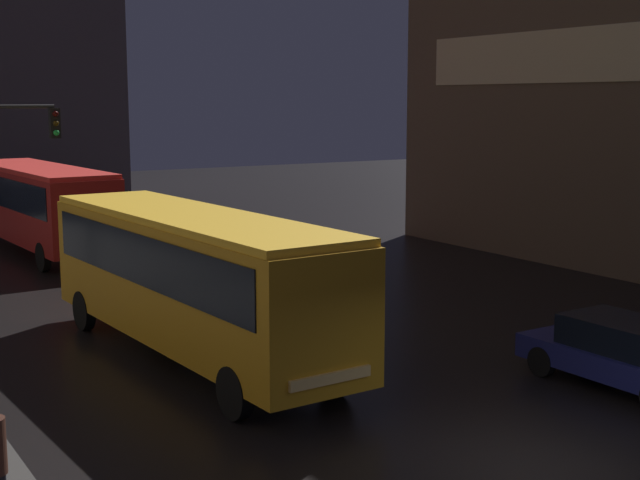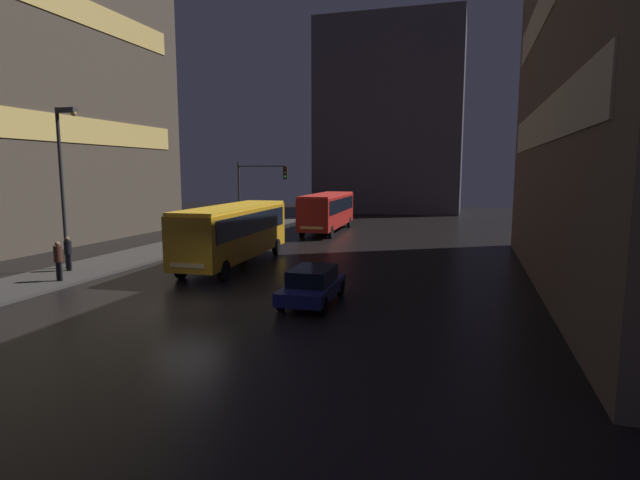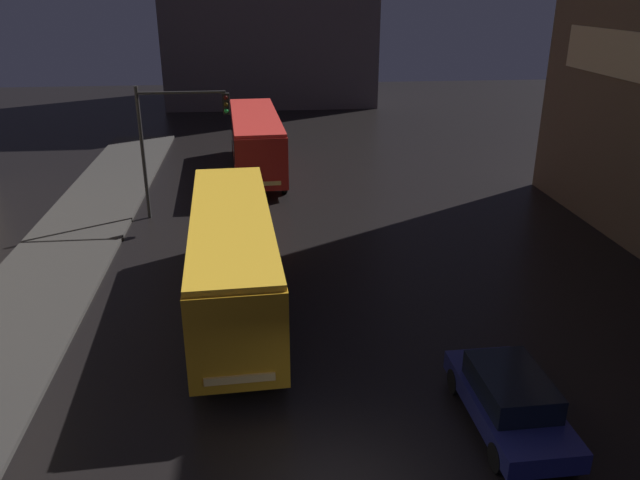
# 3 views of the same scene
# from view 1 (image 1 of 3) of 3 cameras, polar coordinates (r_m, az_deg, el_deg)

# --- Properties ---
(ground_plane) EXTENTS (120.00, 120.00, 0.00)m
(ground_plane) POSITION_cam_1_polar(r_m,az_deg,el_deg) (15.05, 13.67, -13.84)
(ground_plane) COLOR black
(bus_near) EXTENTS (2.97, 10.73, 3.31)m
(bus_near) POSITION_cam_1_polar(r_m,az_deg,el_deg) (19.94, -8.18, -1.91)
(bus_near) COLOR orange
(bus_near) RESTS_ON ground
(bus_far) EXTENTS (3.06, 10.88, 3.28)m
(bus_far) POSITION_cam_1_polar(r_m,az_deg,el_deg) (35.44, -17.55, 2.49)
(bus_far) COLOR #AD1E19
(bus_far) RESTS_ON ground
(car_taxi) EXTENTS (1.92, 4.26, 1.40)m
(car_taxi) POSITION_cam_1_polar(r_m,az_deg,el_deg) (19.09, 18.87, -6.83)
(car_taxi) COLOR navy
(car_taxi) RESTS_ON ground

